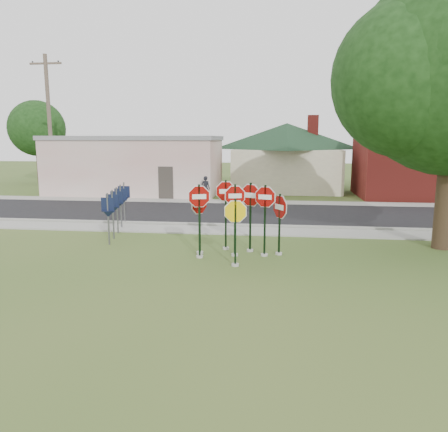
# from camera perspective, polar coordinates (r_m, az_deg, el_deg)

# --- Properties ---
(ground) EXTENTS (120.00, 120.00, 0.00)m
(ground) POSITION_cam_1_polar(r_m,az_deg,el_deg) (13.87, 0.98, -6.83)
(ground) COLOR #385720
(ground) RESTS_ON ground
(sidewalk_near) EXTENTS (60.00, 1.60, 0.06)m
(sidewalk_near) POSITION_cam_1_polar(r_m,az_deg,el_deg) (19.17, 2.73, -1.97)
(sidewalk_near) COLOR gray
(sidewalk_near) RESTS_ON ground
(road) EXTENTS (60.00, 7.00, 0.04)m
(road) POSITION_cam_1_polar(r_m,az_deg,el_deg) (23.58, 3.57, 0.29)
(road) COLOR black
(road) RESTS_ON ground
(sidewalk_far) EXTENTS (60.00, 1.60, 0.06)m
(sidewalk_far) POSITION_cam_1_polar(r_m,az_deg,el_deg) (27.81, 4.12, 1.81)
(sidewalk_far) COLOR gray
(sidewalk_far) RESTS_ON ground
(curb) EXTENTS (60.00, 0.20, 0.14)m
(curb) POSITION_cam_1_polar(r_m,az_deg,el_deg) (20.13, 2.95, -1.26)
(curb) COLOR gray
(curb) RESTS_ON ground
(stop_sign_center) EXTENTS (0.95, 0.25, 2.60)m
(stop_sign_center) POSITION_cam_1_polar(r_m,az_deg,el_deg) (14.94, 1.44, 0.68)
(stop_sign_center) COLOR #9E9C93
(stop_sign_center) RESTS_ON ground
(stop_sign_yellow) EXTENTS (0.99, 0.24, 2.27)m
(stop_sign_yellow) POSITION_cam_1_polar(r_m,az_deg,el_deg) (13.77, 1.50, -1.13)
(stop_sign_yellow) COLOR #9E9C93
(stop_sign_yellow) RESTS_ON ground
(stop_sign_left) EXTENTS (0.98, 0.33, 2.63)m
(stop_sign_left) POSITION_cam_1_polar(r_m,az_deg,el_deg) (14.72, -3.26, 0.67)
(stop_sign_left) COLOR #9E9C93
(stop_sign_left) RESTS_ON ground
(stop_sign_right) EXTENTS (0.98, 0.28, 2.58)m
(stop_sign_right) POSITION_cam_1_polar(r_m,az_deg,el_deg) (14.99, 5.38, 0.65)
(stop_sign_right) COLOR #9E9C93
(stop_sign_right) RESTS_ON ground
(stop_sign_back_right) EXTENTS (1.00, 0.51, 2.61)m
(stop_sign_back_right) POSITION_cam_1_polar(r_m,az_deg,el_deg) (15.54, 3.48, 1.19)
(stop_sign_back_right) COLOR #9E9C93
(stop_sign_back_right) RESTS_ON ground
(stop_sign_back_left) EXTENTS (1.01, 0.24, 2.66)m
(stop_sign_back_left) POSITION_cam_1_polar(r_m,az_deg,el_deg) (15.82, 0.24, 1.42)
(stop_sign_back_left) COLOR #9E9C93
(stop_sign_back_left) RESTS_ON ground
(stop_sign_far_right) EXTENTS (0.63, 0.96, 2.27)m
(stop_sign_far_right) POSITION_cam_1_polar(r_m,az_deg,el_deg) (15.25, 7.28, -0.01)
(stop_sign_far_right) COLOR #9E9C93
(stop_sign_far_right) RESTS_ON ground
(stop_sign_far_left) EXTENTS (0.59, 0.88, 2.32)m
(stop_sign_far_left) POSITION_cam_1_polar(r_m,az_deg,el_deg) (15.28, -3.22, 0.20)
(stop_sign_far_left) COLOR #9E9C93
(stop_sign_far_left) RESTS_ON ground
(route_sign_row) EXTENTS (1.43, 4.63, 2.00)m
(route_sign_row) POSITION_cam_1_polar(r_m,az_deg,el_deg) (19.16, -13.80, 1.38)
(route_sign_row) COLOR #59595E
(route_sign_row) RESTS_ON ground
(building_stucco) EXTENTS (12.20, 6.20, 4.20)m
(building_stucco) POSITION_cam_1_polar(r_m,az_deg,el_deg) (32.93, -11.42, 6.64)
(building_stucco) COLOR beige
(building_stucco) RESTS_ON ground
(building_house) EXTENTS (11.60, 11.60, 6.20)m
(building_house) POSITION_cam_1_polar(r_m,az_deg,el_deg) (35.20, 8.17, 9.39)
(building_house) COLOR beige
(building_house) RESTS_ON ground
(building_brick) EXTENTS (10.20, 6.20, 4.75)m
(building_brick) POSITION_cam_1_polar(r_m,az_deg,el_deg) (33.45, 25.71, 6.33)
(building_brick) COLOR maroon
(building_brick) RESTS_ON ground
(utility_pole_near) EXTENTS (2.20, 0.26, 9.50)m
(utility_pole_near) POSITION_cam_1_polar(r_m,az_deg,el_deg) (32.31, -21.82, 11.07)
(utility_pole_near) COLOR #4E4034
(utility_pole_near) RESTS_ON ground
(bg_tree_left) EXTENTS (4.90, 4.90, 7.35)m
(bg_tree_left) POSITION_cam_1_polar(r_m,az_deg,el_deg) (42.91, -23.24, 10.45)
(bg_tree_left) COLOR black
(bg_tree_left) RESTS_ON ground
(pedestrian) EXTENTS (0.65, 0.50, 1.60)m
(pedestrian) POSITION_cam_1_polar(r_m,az_deg,el_deg) (28.11, -2.42, 3.62)
(pedestrian) COLOR black
(pedestrian) RESTS_ON sidewalk_far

